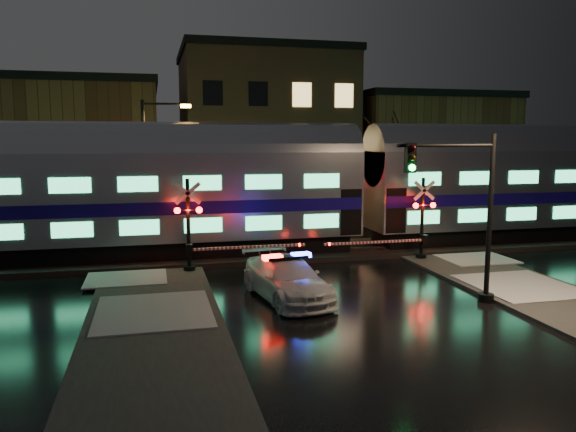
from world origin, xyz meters
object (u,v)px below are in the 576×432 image
(crossing_signal_right, at_px, (415,227))
(traffic_light, at_px, (467,215))
(streetlight, at_px, (150,163))
(police_car, at_px, (287,278))
(crossing_signal_left, at_px, (198,235))

(crossing_signal_right, distance_m, traffic_light, 6.76)
(crossing_signal_right, xyz_separation_m, traffic_light, (-1.44, -6.45, 1.44))
(traffic_light, distance_m, streetlight, 16.55)
(police_car, distance_m, crossing_signal_right, 8.31)
(police_car, bearing_deg, traffic_light, -28.57)
(police_car, height_order, crossing_signal_right, crossing_signal_right)
(streetlight, bearing_deg, traffic_light, -52.85)
(crossing_signal_left, bearing_deg, crossing_signal_right, -0.02)
(police_car, xyz_separation_m, traffic_light, (5.52, -1.98, 2.26))
(police_car, distance_m, crossing_signal_left, 5.26)
(crossing_signal_right, relative_size, streetlight, 0.71)
(police_car, bearing_deg, streetlight, 102.87)
(police_car, xyz_separation_m, crossing_signal_left, (-2.63, 4.47, 0.88))
(crossing_signal_left, xyz_separation_m, streetlight, (-1.81, 6.70, 2.66))
(police_car, relative_size, streetlight, 0.69)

